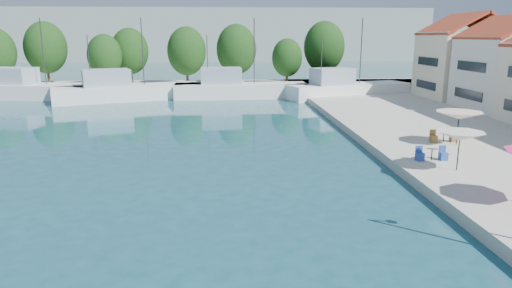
{
  "coord_description": "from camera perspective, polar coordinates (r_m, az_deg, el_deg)",
  "views": [
    {
      "loc": [
        -3.57,
        -0.93,
        7.63
      ],
      "look_at": [
        -1.82,
        26.0,
        1.23
      ],
      "focal_mm": 32.0,
      "sensor_mm": 36.0,
      "label": 1
    }
  ],
  "objects": [
    {
      "name": "tree_03",
      "position": [
        71.4,
        -18.4,
        10.43
      ],
      "size": [
        4.98,
        4.98,
        7.37
      ],
      "color": "#3F2B19",
      "rests_on": "quay_far"
    },
    {
      "name": "trawler_01",
      "position": [
        64.26,
        -26.49,
        6.08
      ],
      "size": [
        19.54,
        8.43,
        10.2
      ],
      "rotation": [
        0.0,
        0.0,
        -0.19
      ],
      "color": "silver",
      "rests_on": "ground"
    },
    {
      "name": "hill_west",
      "position": [
        163.09,
        -13.39,
        13.11
      ],
      "size": [
        180.0,
        40.0,
        16.0
      ],
      "primitive_type": "cube",
      "color": "gray",
      "rests_on": "ground"
    },
    {
      "name": "tree_02",
      "position": [
        77.51,
        -24.81,
        10.88
      ],
      "size": [
        6.24,
        6.24,
        9.24
      ],
      "color": "#3F2B19",
      "rests_on": "quay_far"
    },
    {
      "name": "building_05",
      "position": [
        51.07,
        29.35,
        8.99
      ],
      "size": [
        8.4,
        8.8,
        9.7
      ],
      "color": "silver",
      "rests_on": "quay_right"
    },
    {
      "name": "quay_far",
      "position": [
        68.47,
        -7.46,
        7.07
      ],
      "size": [
        90.0,
        16.0,
        0.6
      ],
      "primitive_type": "cube",
      "color": "#AFAC9E",
      "rests_on": "ground"
    },
    {
      "name": "tree_06",
      "position": [
        69.72,
        -2.46,
        11.73
      ],
      "size": [
        5.97,
        5.97,
        8.84
      ],
      "color": "#3F2B19",
      "rests_on": "quay_far"
    },
    {
      "name": "hill_east",
      "position": [
        186.11,
        10.07,
        12.63
      ],
      "size": [
        140.0,
        40.0,
        12.0
      ],
      "primitive_type": "cube",
      "color": "gray",
      "rests_on": "ground"
    },
    {
      "name": "cafe_table_02",
      "position": [
        28.31,
        21.1,
        -1.36
      ],
      "size": [
        1.82,
        0.7,
        0.76
      ],
      "color": "black",
      "rests_on": "quay_right"
    },
    {
      "name": "trawler_02",
      "position": [
        58.2,
        -15.93,
        6.35
      ],
      "size": [
        18.32,
        10.55,
        10.2
      ],
      "rotation": [
        0.0,
        0.0,
        0.36
      ],
      "color": "silver",
      "rests_on": "ground"
    },
    {
      "name": "trawler_03",
      "position": [
        58.18,
        -2.3,
        6.84
      ],
      "size": [
        16.85,
        5.06,
        10.2
      ],
      "rotation": [
        0.0,
        0.0,
        0.04
      ],
      "color": "white",
      "rests_on": "ground"
    },
    {
      "name": "umbrella_cream",
      "position": [
        32.74,
        24.05,
        3.29
      ],
      "size": [
        3.05,
        3.05,
        2.23
      ],
      "color": "black",
      "rests_on": "quay_right"
    },
    {
      "name": "cafe_table_03",
      "position": [
        33.54,
        22.39,
        0.72
      ],
      "size": [
        1.82,
        0.7,
        0.76
      ],
      "color": "black",
      "rests_on": "quay_right"
    },
    {
      "name": "tree_08",
      "position": [
        73.38,
        8.51,
        11.92
      ],
      "size": [
        6.33,
        6.33,
        9.36
      ],
      "color": "#3F2B19",
      "rests_on": "quay_far"
    },
    {
      "name": "trawler_04",
      "position": [
        58.96,
        11.13,
        6.69
      ],
      "size": [
        16.49,
        8.78,
        10.2
      ],
      "rotation": [
        0.0,
        0.0,
        0.31
      ],
      "color": "white",
      "rests_on": "ground"
    },
    {
      "name": "umbrella_white",
      "position": [
        26.39,
        24.14,
        0.91
      ],
      "size": [
        2.54,
        2.54,
        2.13
      ],
      "color": "black",
      "rests_on": "quay_right"
    },
    {
      "name": "tree_04",
      "position": [
        73.72,
        -15.49,
        11.12
      ],
      "size": [
        5.61,
        5.61,
        8.3
      ],
      "color": "#3F2B19",
      "rests_on": "quay_far"
    },
    {
      "name": "building_06",
      "position": [
        58.83,
        24.64,
        10.07
      ],
      "size": [
        9.0,
        8.8,
        10.2
      ],
      "color": "beige",
      "rests_on": "quay_right"
    },
    {
      "name": "tree_05",
      "position": [
        69.49,
        -8.67,
        11.4
      ],
      "size": [
        5.71,
        5.71,
        8.45
      ],
      "color": "#3F2B19",
      "rests_on": "quay_far"
    },
    {
      "name": "tree_07",
      "position": [
        69.72,
        3.91,
        10.72
      ],
      "size": [
        4.55,
        4.55,
        6.74
      ],
      "color": "#3F2B19",
      "rests_on": "quay_far"
    }
  ]
}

